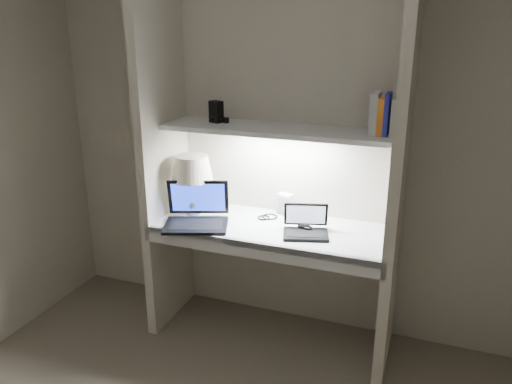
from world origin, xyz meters
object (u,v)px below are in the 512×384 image
at_px(table_lamp, 192,175).
at_px(laptop_netbook, 306,227).
at_px(laptop_main, 197,215).
at_px(book_row, 391,115).
at_px(speaker, 285,204).

relative_size(table_lamp, laptop_netbook, 1.24).
bearing_deg(laptop_netbook, table_lamp, 159.32).
distance_m(laptop_main, laptop_netbook, 0.68).
xyz_separation_m(laptop_netbook, book_row, (0.42, 0.15, 0.66)).
bearing_deg(speaker, book_row, 9.31).
distance_m(laptop_netbook, speaker, 0.34).
distance_m(table_lamp, laptop_main, 0.27).
relative_size(laptop_netbook, speaker, 2.28).
distance_m(laptop_netbook, book_row, 0.80).
bearing_deg(table_lamp, speaker, 19.55).
bearing_deg(book_row, table_lamp, -175.75).
bearing_deg(laptop_main, laptop_netbook, -13.17).
bearing_deg(laptop_netbook, speaker, 112.22).
height_order(table_lamp, book_row, book_row).
xyz_separation_m(laptop_main, laptop_netbook, (0.67, 0.08, -0.02)).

